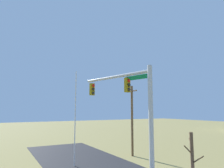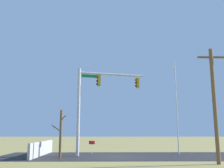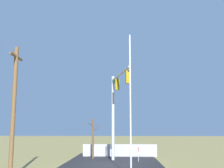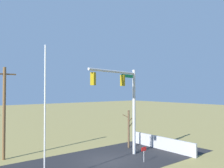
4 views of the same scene
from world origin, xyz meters
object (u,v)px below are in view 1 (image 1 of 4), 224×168
(bare_tree, at_px, (193,166))
(signal_mast, at_px, (132,106))
(flagpole, at_px, (75,117))
(utility_pole, at_px, (132,119))

(bare_tree, bearing_deg, signal_mast, -137.96)
(signal_mast, xyz_separation_m, flagpole, (-7.78, -1.05, -0.92))
(signal_mast, distance_m, utility_pole, 10.43)
(signal_mast, height_order, flagpole, flagpole)
(signal_mast, bearing_deg, bare_tree, 42.04)
(flagpole, height_order, bare_tree, flagpole)
(bare_tree, bearing_deg, flagpole, -161.90)
(flagpole, bearing_deg, utility_pole, 95.64)
(flagpole, relative_size, utility_pole, 1.12)
(flagpole, distance_m, utility_pole, 7.06)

